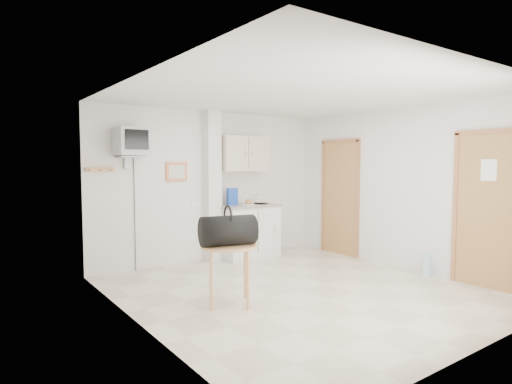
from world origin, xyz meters
TOP-DOWN VIEW (x-y plane):
  - ground at (0.00, 0.00)m, footprint 4.50×4.50m
  - room_envelope at (0.24, 0.09)m, footprint 4.24×4.54m
  - kitchenette at (0.57, 2.00)m, footprint 1.03×0.58m
  - crt_television at (-1.45, 2.02)m, footprint 0.44×0.45m
  - round_table at (-1.03, 0.06)m, footprint 0.66×0.66m
  - duffel_bag at (-1.07, 0.03)m, footprint 0.68×0.47m
  - water_bottle at (1.95, -0.57)m, footprint 0.12×0.12m

SIDE VIEW (x-z plane):
  - ground at x=0.00m, z-range 0.00..0.00m
  - water_bottle at x=1.95m, z-range -0.02..0.33m
  - round_table at x=-1.03m, z-range 0.26..0.97m
  - kitchenette at x=0.57m, z-range -0.25..1.85m
  - duffel_bag at x=-1.07m, z-range 0.65..1.11m
  - room_envelope at x=0.24m, z-range 0.26..2.81m
  - crt_television at x=-1.45m, z-range 0.86..3.01m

